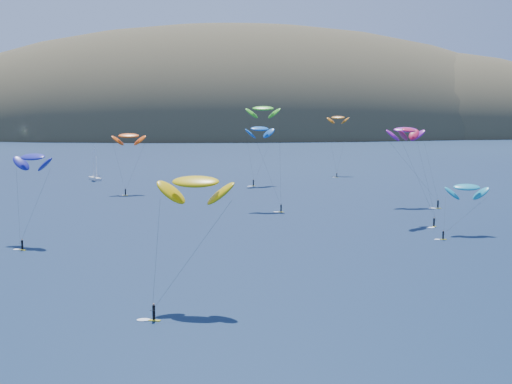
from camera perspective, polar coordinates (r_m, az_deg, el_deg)
name	(u,v)px	position (r m, az deg, el deg)	size (l,w,h in m)	color
island	(262,145)	(621.81, 0.47, 3.74)	(730.00, 300.00, 210.00)	#3D3526
sailboat	(95,177)	(248.01, -12.76, 1.17)	(9.87, 9.47, 11.81)	white
kitesurfer_1	(129,136)	(209.64, -10.15, 4.45)	(9.59, 9.43, 19.12)	gold
kitesurfer_2	(195,182)	(91.79, -4.87, 0.81)	(11.32, 11.69, 18.57)	gold
kitesurfer_3	(263,109)	(178.24, 0.57, 6.69)	(8.50, 12.83, 26.89)	gold
kitesurfer_4	(260,129)	(227.49, 0.29, 5.08)	(10.89, 9.58, 20.59)	gold
kitesurfer_5	(467,187)	(147.99, 16.50, 0.36)	(11.95, 9.08, 11.56)	gold
kitesurfer_6	(405,130)	(186.50, 11.87, 4.87)	(11.69, 11.56, 21.74)	gold
kitesurfer_9	(409,130)	(158.74, 12.13, 4.84)	(8.05, 12.09, 22.18)	gold
kitesurfer_10	(33,157)	(139.69, -17.44, 2.68)	(9.31, 13.40, 18.31)	gold
kitesurfer_11	(338,118)	(262.35, 6.57, 5.93)	(8.35, 14.75, 22.85)	gold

